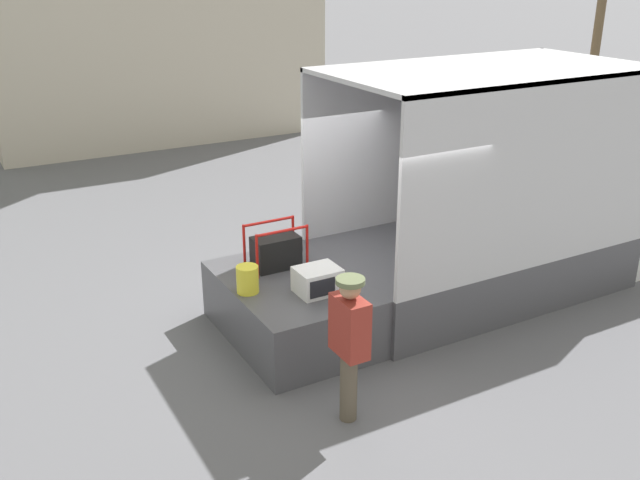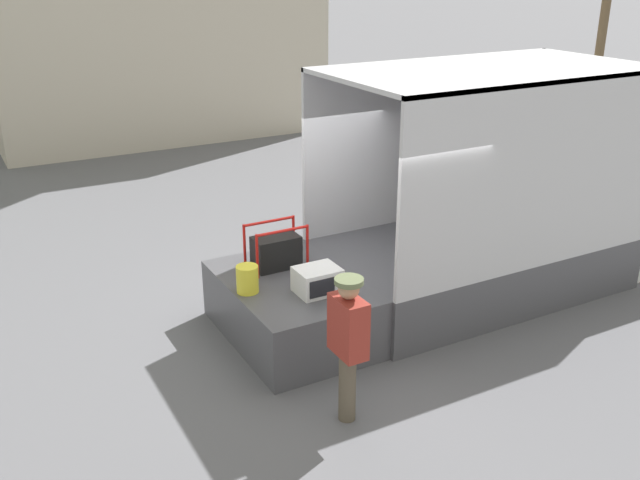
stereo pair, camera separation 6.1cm
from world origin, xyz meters
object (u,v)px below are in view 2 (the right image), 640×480
at_px(microwave, 317,280).
at_px(worker_person, 348,336).
at_px(portable_generator, 277,251).
at_px(box_truck, 572,200).
at_px(orange_bucket, 247,279).

height_order(microwave, worker_person, worker_person).
xyz_separation_m(microwave, worker_person, (-0.41, -1.40, 0.05)).
relative_size(microwave, worker_person, 0.32).
bearing_deg(portable_generator, microwave, -84.26).
xyz_separation_m(box_truck, orange_bucket, (-5.39, -0.04, -0.11)).
bearing_deg(portable_generator, orange_bucket, -142.05).
relative_size(microwave, orange_bucket, 1.54).
xyz_separation_m(box_truck, portable_generator, (-4.76, 0.45, -0.06)).
xyz_separation_m(portable_generator, orange_bucket, (-0.63, -0.49, -0.05)).
distance_m(portable_generator, worker_person, 2.33).
height_order(box_truck, portable_generator, box_truck).
xyz_separation_m(box_truck, worker_person, (-5.08, -1.85, -0.07)).
relative_size(box_truck, microwave, 12.99).
distance_m(microwave, orange_bucket, 0.83).
distance_m(microwave, portable_generator, 0.91).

